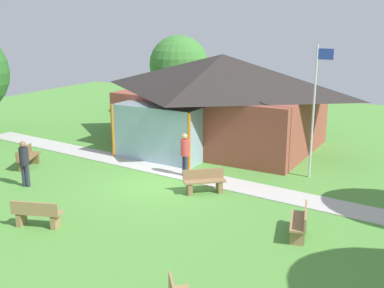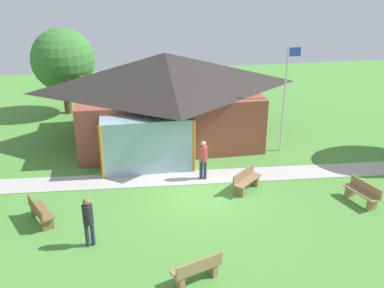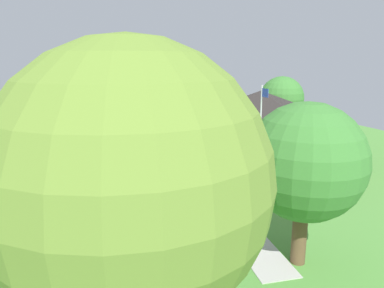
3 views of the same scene
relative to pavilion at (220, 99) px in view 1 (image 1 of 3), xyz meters
The scene contains 11 objects.
ground_plane 6.77m from the pavilion, 83.99° to the right, with size 44.00×44.00×0.00m, color #54933D.
pavilion is the anchor object (origin of this frame).
footpath 5.34m from the pavilion, 82.06° to the right, with size 23.82×1.30×0.03m, color #BCB7B2.
flagpole 5.96m from the pavilion, 26.43° to the right, with size 0.64×0.08×5.14m.
bench_rear_near_path 6.93m from the pavilion, 68.23° to the right, with size 1.41×1.32×0.84m.
bench_front_center 11.38m from the pavilion, 92.61° to the right, with size 1.56×0.92×0.84m.
bench_mid_left 9.18m from the pavilion, 126.71° to the right, with size 1.04×1.54×0.84m.
bench_mid_right 10.47m from the pavilion, 50.67° to the right, with size 0.83×1.56×0.84m.
visitor_strolling_lawn 9.67m from the pavilion, 112.01° to the right, with size 0.34×0.34×1.74m.
visitor_on_path 5.20m from the pavilion, 79.10° to the right, with size 0.34×0.34×1.74m.
tree_behind_pavilion_left 7.41m from the pavilion, 136.47° to the left, with size 3.65×3.65×5.07m.
Camera 1 is at (9.34, -14.07, 6.09)m, focal length 44.50 mm.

